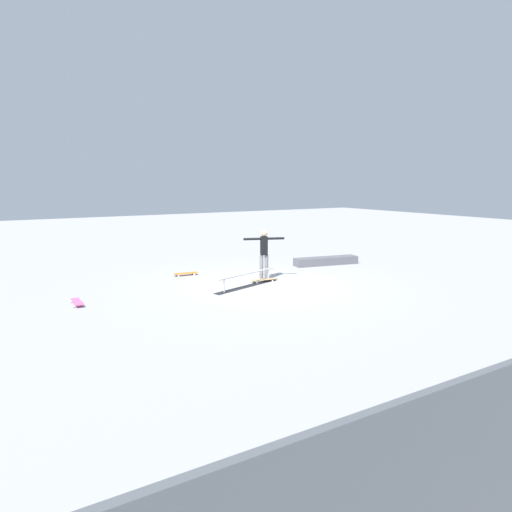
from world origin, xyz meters
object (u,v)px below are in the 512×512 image
Objects in this scene: grind_rail at (247,280)px; skater_main at (264,251)px; skate_ledge at (326,261)px; skateboard_main at (263,280)px; loose_skateboard_pink at (77,302)px; loose_skateboard_orange at (185,273)px.

grind_rail is 1.58× the size of skater_main.
skate_ledge is at bearing -142.20° from skater_main.
skater_main is 1.99× the size of skateboard_main.
grind_rail is 4.80m from loose_skateboard_pink.
grind_rail is 3.15× the size of loose_skateboard_orange.
grind_rail is at bearing 20.03° from skate_ledge.
grind_rail is 1.02× the size of skate_ledge.
loose_skateboard_pink is at bearing 20.91° from skater_main.
skater_main is at bearing -168.20° from grind_rail.
loose_skateboard_orange is at bearing 134.72° from skateboard_main.
grind_rail is 4.63m from skate_ledge.
skateboard_main is at bearing 74.31° from skater_main.
skater_main is 2.02× the size of loose_skateboard_pink.
grind_rail reaches higher than loose_skateboard_orange.
skater_main reaches higher than grind_rail.
skater_main is at bearing 60.41° from skateboard_main.
skateboard_main is 2.78m from loose_skateboard_orange.
loose_skateboard_orange is (0.98, -2.47, -0.11)m from grind_rail.
loose_skateboard_pink is 0.99× the size of loose_skateboard_orange.
skater_main is (3.44, 1.06, 0.80)m from skate_ledge.
skater_main is at bearing 91.82° from loose_skateboard_pink.
grind_rail is 3.19× the size of loose_skateboard_pink.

